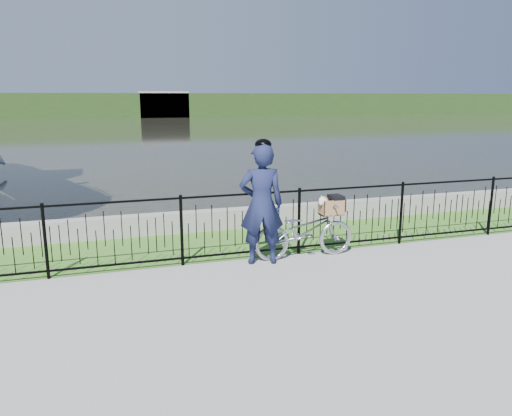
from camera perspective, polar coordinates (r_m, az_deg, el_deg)
name	(u,v)px	position (r m, az deg, el deg)	size (l,w,h in m)	color
ground	(275,295)	(6.91, 2.18, -9.90)	(120.00, 120.00, 0.00)	gray
grass_strip	(228,243)	(9.26, -3.25, -3.96)	(60.00, 2.00, 0.01)	#3F7223
water	(127,132)	(39.15, -14.48, 8.41)	(120.00, 120.00, 0.00)	#28291F
quay_wall	(215,220)	(10.15, -4.67, -1.35)	(60.00, 0.30, 0.40)	gray
fence	(242,226)	(8.18, -1.56, -2.05)	(14.00, 0.06, 1.15)	black
far_treeline	(114,105)	(66.05, -15.97, 11.22)	(120.00, 6.00, 3.00)	#243F18
far_building_right	(163,104)	(65.03, -10.54, 11.56)	(6.00, 3.00, 3.20)	#A69985
bicycle_rig	(305,230)	(8.35, 5.61, -2.53)	(1.74, 0.61, 1.05)	#A7ADB3
cyclist	(261,203)	(7.91, 0.63, 0.54)	(0.78, 0.58, 2.01)	#151B3C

